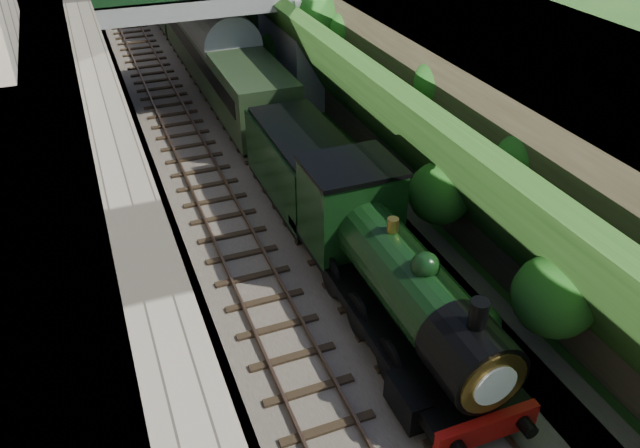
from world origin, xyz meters
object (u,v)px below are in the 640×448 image
Objects in this scene: locomotive at (392,275)px; tender at (303,170)px; road_bridge at (217,26)px; tree at (329,17)px.

tender is (-0.00, 7.36, -0.27)m from locomotive.
locomotive is at bearing -90.00° from tender.
road_bridge is at bearing 90.77° from locomotive.
tender is at bearing 90.00° from locomotive.
tender is (-4.71, -9.01, -3.03)m from tree.
tree is 0.65× the size of locomotive.
locomotive reaches higher than tender.
tree reaches higher than tender.
tree is at bearing 62.37° from tender.
tender is at bearing -88.74° from road_bridge.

